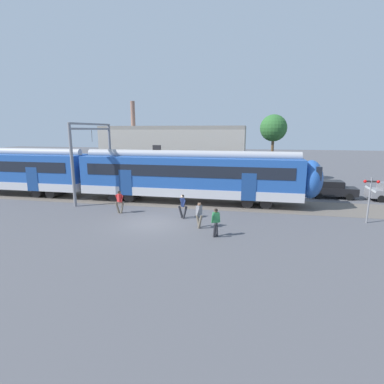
{
  "coord_description": "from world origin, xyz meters",
  "views": [
    {
      "loc": [
        6.36,
        -17.75,
        5.95
      ],
      "look_at": [
        2.18,
        2.81,
        1.6
      ],
      "focal_mm": 28.0,
      "sensor_mm": 36.0,
      "label": 1
    }
  ],
  "objects_px": {
    "pedestrian_red": "(120,200)",
    "crossing_signal": "(370,193)",
    "commuter_train": "(94,173)",
    "parked_car_black": "(332,189)",
    "pedestrian_grey": "(199,213)",
    "pedestrian_green": "(216,220)",
    "pedestrian_navy": "(183,205)"
  },
  "relations": [
    {
      "from": "pedestrian_red",
      "to": "crossing_signal",
      "type": "distance_m",
      "value": 16.86
    },
    {
      "from": "commuter_train",
      "to": "pedestrian_red",
      "type": "bearing_deg",
      "value": -45.21
    },
    {
      "from": "commuter_train",
      "to": "parked_car_black",
      "type": "xyz_separation_m",
      "value": [
        20.73,
        4.17,
        -1.47
      ]
    },
    {
      "from": "commuter_train",
      "to": "crossing_signal",
      "type": "bearing_deg",
      "value": -9.04
    },
    {
      "from": "commuter_train",
      "to": "crossing_signal",
      "type": "distance_m",
      "value": 21.4
    },
    {
      "from": "pedestrian_grey",
      "to": "parked_car_black",
      "type": "bearing_deg",
      "value": 46.5
    },
    {
      "from": "pedestrian_grey",
      "to": "crossing_signal",
      "type": "xyz_separation_m",
      "value": [
        10.55,
        3.17,
        1.05
      ]
    },
    {
      "from": "pedestrian_red",
      "to": "crossing_signal",
      "type": "xyz_separation_m",
      "value": [
        16.8,
        1.0,
        1.05
      ]
    },
    {
      "from": "pedestrian_green",
      "to": "crossing_signal",
      "type": "bearing_deg",
      "value": 25.77
    },
    {
      "from": "commuter_train",
      "to": "pedestrian_red",
      "type": "distance_m",
      "value": 6.27
    },
    {
      "from": "pedestrian_green",
      "to": "commuter_train",
      "type": "bearing_deg",
      "value": 146.22
    },
    {
      "from": "commuter_train",
      "to": "pedestrian_red",
      "type": "height_order",
      "value": "commuter_train"
    },
    {
      "from": "commuter_train",
      "to": "pedestrian_red",
      "type": "relative_size",
      "value": 22.83
    },
    {
      "from": "pedestrian_navy",
      "to": "pedestrian_green",
      "type": "relative_size",
      "value": 1.0
    },
    {
      "from": "pedestrian_red",
      "to": "parked_car_black",
      "type": "height_order",
      "value": "pedestrian_red"
    },
    {
      "from": "pedestrian_navy",
      "to": "commuter_train",
      "type": "bearing_deg",
      "value": 152.68
    },
    {
      "from": "commuter_train",
      "to": "pedestrian_grey",
      "type": "height_order",
      "value": "commuter_train"
    },
    {
      "from": "pedestrian_red",
      "to": "pedestrian_green",
      "type": "relative_size",
      "value": 1.0
    },
    {
      "from": "pedestrian_red",
      "to": "crossing_signal",
      "type": "bearing_deg",
      "value": 3.39
    },
    {
      "from": "pedestrian_red",
      "to": "pedestrian_green",
      "type": "distance_m",
      "value": 8.24
    },
    {
      "from": "commuter_train",
      "to": "pedestrian_navy",
      "type": "bearing_deg",
      "value": -27.32
    },
    {
      "from": "parked_car_black",
      "to": "crossing_signal",
      "type": "height_order",
      "value": "crossing_signal"
    },
    {
      "from": "pedestrian_navy",
      "to": "pedestrian_grey",
      "type": "bearing_deg",
      "value": -51.23
    },
    {
      "from": "pedestrian_grey",
      "to": "crossing_signal",
      "type": "distance_m",
      "value": 11.07
    },
    {
      "from": "pedestrian_red",
      "to": "crossing_signal",
      "type": "height_order",
      "value": "crossing_signal"
    },
    {
      "from": "commuter_train",
      "to": "parked_car_black",
      "type": "distance_m",
      "value": 21.19
    },
    {
      "from": "pedestrian_navy",
      "to": "pedestrian_red",
      "type": "bearing_deg",
      "value": 175.83
    },
    {
      "from": "parked_car_black",
      "to": "crossing_signal",
      "type": "relative_size",
      "value": 1.35
    },
    {
      "from": "commuter_train",
      "to": "pedestrian_green",
      "type": "bearing_deg",
      "value": -33.78
    },
    {
      "from": "commuter_train",
      "to": "pedestrian_green",
      "type": "distance_m",
      "value": 14.22
    },
    {
      "from": "parked_car_black",
      "to": "pedestrian_grey",
      "type": "bearing_deg",
      "value": -133.5
    },
    {
      "from": "pedestrian_green",
      "to": "crossing_signal",
      "type": "height_order",
      "value": "crossing_signal"
    }
  ]
}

